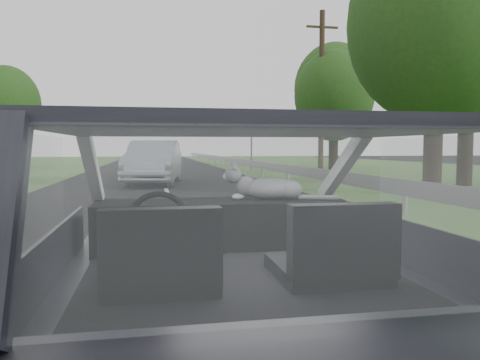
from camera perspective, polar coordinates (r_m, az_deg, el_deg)
name	(u,v)px	position (r m, az deg, el deg)	size (l,w,h in m)	color
subject_car	(239,267)	(2.45, -0.13, -10.53)	(1.80, 4.00, 1.45)	black
dashboard	(221,223)	(3.02, -2.31, -5.31)	(1.58, 0.45, 0.30)	black
driver_seat	(161,253)	(2.09, -9.62, -8.73)	(0.50, 0.72, 0.42)	black
passenger_seat	(334,246)	(2.25, 11.42, -7.84)	(0.50, 0.72, 0.42)	black
steering_wheel	(159,222)	(2.69, -9.88, -5.01)	(0.36, 0.36, 0.04)	black
cat	(270,187)	(3.05, 3.68, -0.90)	(0.54, 0.17, 0.24)	slate
guardrail	(325,175)	(13.23, 10.31, 0.61)	(0.05, 90.00, 0.32)	#ACACAC
other_car	(154,162)	(17.77, -10.45, 2.18)	(1.94, 4.90, 1.61)	silver
highway_sign	(251,147)	(28.96, 1.40, 4.01)	(0.11, 1.09, 2.73)	#154323
utility_pole	(321,93)	(23.85, 9.89, 10.37)	(0.26, 0.26, 8.05)	#3E2E1D
tree_0	(435,63)	(14.32, 22.71, 13.03)	(4.84, 4.84, 7.34)	#203D15
tree_1	(468,72)	(18.37, 26.01, 11.79)	(5.24, 5.24, 7.93)	#203D15
tree_2	(334,114)	(24.75, 11.37, 7.92)	(4.07, 4.07, 6.16)	#203D15
tree_3	(334,107)	(32.94, 11.38, 8.72)	(5.43, 5.43, 8.23)	#203D15
tree_6	(7,118)	(35.52, -26.54, 6.76)	(4.40, 4.40, 6.66)	#203D15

